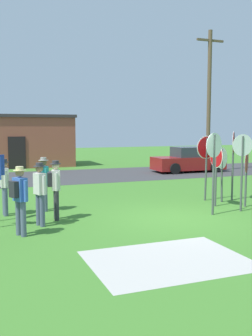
{
  "coord_description": "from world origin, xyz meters",
  "views": [
    {
      "loc": [
        -5.45,
        -10.12,
        2.69
      ],
      "look_at": [
        -0.64,
        2.32,
        1.3
      ],
      "focal_mm": 41.79,
      "sensor_mm": 36.0,
      "label": 1
    }
  ],
  "objects_px": {
    "parked_car_on_street": "(189,160)",
    "stop_sign_far_back": "(242,160)",
    "utility_pole": "(209,99)",
    "stop_sign_rear_right": "(206,156)",
    "person_in_dark_shirt": "(5,184)",
    "person_in_blue": "(44,181)",
    "stop_sign_tallest": "(233,153)",
    "stop_sign_rear_left": "(246,166)",
    "person_in_teal": "(55,186)",
    "stop_sign_leaning_left": "(214,159)",
    "person_near_signs": "(40,190)",
    "person_on_left": "(20,196)",
    "stop_sign_leaning_right": "(216,164)",
    "stop_sign_center_cluster": "(222,165)"
  },
  "relations": [
    {
      "from": "parked_car_on_street",
      "to": "stop_sign_far_back",
      "type": "distance_m",
      "value": 11.32
    },
    {
      "from": "utility_pole",
      "to": "stop_sign_rear_right",
      "type": "bearing_deg",
      "value": -123.25
    },
    {
      "from": "person_in_dark_shirt",
      "to": "person_in_blue",
      "type": "xyz_separation_m",
      "value": [
        1.23,
        0.23,
        0.0
      ]
    },
    {
      "from": "stop_sign_rear_right",
      "to": "stop_sign_tallest",
      "type": "xyz_separation_m",
      "value": [
        0.96,
        -0.28,
        0.11
      ]
    },
    {
      "from": "stop_sign_rear_left",
      "to": "parked_car_on_street",
      "type": "bearing_deg",
      "value": 70.12
    },
    {
      "from": "person_in_teal",
      "to": "stop_sign_leaning_left",
      "type": "bearing_deg",
      "value": -13.2
    },
    {
      "from": "stop_sign_leaning_left",
      "to": "stop_sign_rear_left",
      "type": "bearing_deg",
      "value": 20.43
    },
    {
      "from": "stop_sign_rear_left",
      "to": "stop_sign_rear_right",
      "type": "distance_m",
      "value": 1.62
    },
    {
      "from": "stop_sign_leaning_left",
      "to": "stop_sign_tallest",
      "type": "height_order",
      "value": "stop_sign_tallest"
    },
    {
      "from": "stop_sign_leaning_left",
      "to": "stop_sign_far_back",
      "type": "bearing_deg",
      "value": 5.65
    },
    {
      "from": "person_in_dark_shirt",
      "to": "person_near_signs",
      "type": "xyz_separation_m",
      "value": [
        0.81,
        -1.69,
        0.0
      ]
    },
    {
      "from": "stop_sign_far_back",
      "to": "person_in_dark_shirt",
      "type": "bearing_deg",
      "value": 163.54
    },
    {
      "from": "person_in_teal",
      "to": "person_near_signs",
      "type": "relative_size",
      "value": 1.0
    },
    {
      "from": "stop_sign_leaning_left",
      "to": "stop_sign_rear_right",
      "type": "height_order",
      "value": "stop_sign_leaning_left"
    },
    {
      "from": "utility_pole",
      "to": "stop_sign_tallest",
      "type": "height_order",
      "value": "utility_pole"
    },
    {
      "from": "stop_sign_leaning_left",
      "to": "person_near_signs",
      "type": "relative_size",
      "value": 1.46
    },
    {
      "from": "utility_pole",
      "to": "stop_sign_far_back",
      "type": "height_order",
      "value": "utility_pole"
    },
    {
      "from": "person_in_blue",
      "to": "parked_car_on_street",
      "type": "bearing_deg",
      "value": 38.88
    },
    {
      "from": "person_in_blue",
      "to": "person_on_left",
      "type": "bearing_deg",
      "value": -110.82
    },
    {
      "from": "stop_sign_tallest",
      "to": "person_on_left",
      "type": "height_order",
      "value": "stop_sign_tallest"
    },
    {
      "from": "stop_sign_leaning_right",
      "to": "stop_sign_rear_right",
      "type": "distance_m",
      "value": 1.08
    },
    {
      "from": "stop_sign_leaning_right",
      "to": "person_on_left",
      "type": "distance_m",
      "value": 6.79
    },
    {
      "from": "parked_car_on_street",
      "to": "person_in_dark_shirt",
      "type": "height_order",
      "value": "person_in_dark_shirt"
    },
    {
      "from": "stop_sign_leaning_left",
      "to": "person_on_left",
      "type": "height_order",
      "value": "stop_sign_leaning_left"
    },
    {
      "from": "stop_sign_rear_right",
      "to": "person_in_blue",
      "type": "bearing_deg",
      "value": 176.63
    },
    {
      "from": "stop_sign_center_cluster",
      "to": "stop_sign_rear_right",
      "type": "bearing_deg",
      "value": 130.51
    },
    {
      "from": "person_in_dark_shirt",
      "to": "stop_sign_rear_left",
      "type": "bearing_deg",
      "value": -11.5
    },
    {
      "from": "utility_pole",
      "to": "person_in_dark_shirt",
      "type": "height_order",
      "value": "utility_pole"
    },
    {
      "from": "stop_sign_rear_right",
      "to": "stop_sign_tallest",
      "type": "bearing_deg",
      "value": -16.29
    },
    {
      "from": "utility_pole",
      "to": "person_in_teal",
      "type": "height_order",
      "value": "utility_pole"
    },
    {
      "from": "person_in_teal",
      "to": "person_on_left",
      "type": "relative_size",
      "value": 1.0
    },
    {
      "from": "person_in_dark_shirt",
      "to": "person_in_blue",
      "type": "relative_size",
      "value": 1.0
    },
    {
      "from": "utility_pole",
      "to": "stop_sign_rear_left",
      "type": "distance_m",
      "value": 11.14
    },
    {
      "from": "person_in_blue",
      "to": "stop_sign_rear_right",
      "type": "bearing_deg",
      "value": -3.37
    },
    {
      "from": "stop_sign_tallest",
      "to": "stop_sign_leaning_right",
      "type": "bearing_deg",
      "value": -149.07
    },
    {
      "from": "person_in_dark_shirt",
      "to": "stop_sign_far_back",
      "type": "bearing_deg",
      "value": -16.46
    },
    {
      "from": "stop_sign_rear_right",
      "to": "person_near_signs",
      "type": "height_order",
      "value": "stop_sign_rear_right"
    },
    {
      "from": "stop_sign_leaning_right",
      "to": "stop_sign_far_back",
      "type": "bearing_deg",
      "value": -71.84
    },
    {
      "from": "stop_sign_center_cluster",
      "to": "person_near_signs",
      "type": "xyz_separation_m",
      "value": [
        -6.65,
        -1.14,
        -0.36
      ]
    },
    {
      "from": "person_in_dark_shirt",
      "to": "person_on_left",
      "type": "distance_m",
      "value": 2.53
    },
    {
      "from": "parked_car_on_street",
      "to": "stop_sign_leaning_left",
      "type": "bearing_deg",
      "value": -116.73
    },
    {
      "from": "stop_sign_rear_left",
      "to": "person_on_left",
      "type": "bearing_deg",
      "value": -172.84
    },
    {
      "from": "stop_sign_center_cluster",
      "to": "stop_sign_leaning_left",
      "type": "relative_size",
      "value": 0.78
    },
    {
      "from": "stop_sign_center_cluster",
      "to": "person_on_left",
      "type": "relative_size",
      "value": 1.14
    },
    {
      "from": "stop_sign_far_back",
      "to": "person_in_teal",
      "type": "xyz_separation_m",
      "value": [
        -5.8,
        0.98,
        -0.66
      ]
    },
    {
      "from": "person_in_teal",
      "to": "stop_sign_center_cluster",
      "type": "bearing_deg",
      "value": 5.37
    },
    {
      "from": "parked_car_on_street",
      "to": "person_near_signs",
      "type": "xyz_separation_m",
      "value": [
        -10.51,
        -10.06,
        0.3
      ]
    },
    {
      "from": "stop_sign_tallest",
      "to": "person_near_signs",
      "type": "bearing_deg",
      "value": -169.86
    },
    {
      "from": "stop_sign_rear_left",
      "to": "stop_sign_tallest",
      "type": "relative_size",
      "value": 0.79
    },
    {
      "from": "parked_car_on_street",
      "to": "stop_sign_far_back",
      "type": "bearing_deg",
      "value": -111.81
    }
  ]
}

